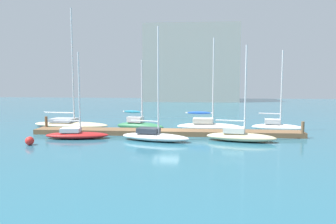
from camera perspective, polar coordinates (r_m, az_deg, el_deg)
name	(u,v)px	position (r m, az deg, el deg)	size (l,w,h in m)	color
ground_plane	(166,135)	(31.09, -0.33, -4.05)	(120.00, 120.00, 0.00)	#286075
dock_pier	(166,132)	(31.05, -0.33, -3.62)	(25.83, 2.11, 0.47)	brown
dock_piling_near_end	(46,124)	(35.27, -20.88, -1.98)	(0.28, 0.28, 1.54)	brown
dock_piling_far_end	(303,130)	(31.44, 22.88, -2.97)	(0.28, 0.28, 1.54)	brown
sailboat_0	(70,123)	(37.53, -17.09, -1.88)	(9.19, 4.08, 13.03)	beige
sailboat_1	(76,134)	(30.16, -16.01, -3.75)	(5.83, 2.42, 7.77)	#B21E1E
sailboat_2	(139,125)	(33.69, -5.16, -2.24)	(5.43, 2.61, 7.34)	#2D7047
sailboat_3	(154,135)	(27.92, -2.45, -4.14)	(6.42, 3.20, 9.79)	white
sailboat_4	(208,125)	(33.68, 7.22, -2.34)	(6.90, 2.38, 9.55)	white
sailboat_5	(240,135)	(28.43, 12.73, -4.11)	(6.19, 2.97, 8.22)	beige
sailboat_6	(277,126)	(34.94, 18.85, -2.38)	(5.40, 2.54, 8.27)	white
mooring_buoy_red	(30,141)	(28.46, -23.45, -4.74)	(0.70, 0.70, 0.70)	red
harbor_building_distant	(191,64)	(80.49, 4.16, 8.56)	(22.48, 12.19, 18.30)	#ADA89E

